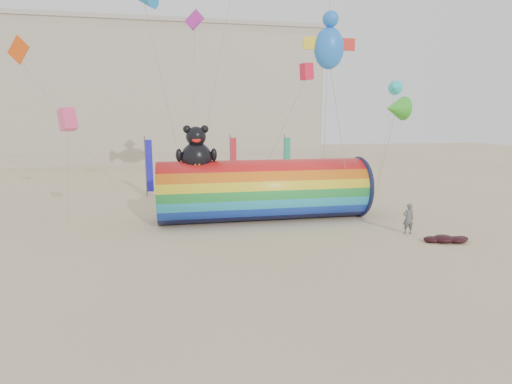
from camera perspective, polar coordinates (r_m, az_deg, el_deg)
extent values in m
plane|color=#CCB58C|center=(22.54, -0.53, -6.73)|extent=(160.00, 160.00, 0.00)
cube|color=#B7AD99|center=(67.76, -18.29, 12.71)|extent=(60.00, 15.00, 20.00)
cube|color=#28303D|center=(60.30, -19.22, 13.49)|extent=(59.50, 0.12, 17.00)
cube|color=#B2ADA0|center=(69.04, -18.81, 21.27)|extent=(60.40, 15.40, 0.60)
cylinder|color=red|center=(26.46, 1.09, 0.30)|extent=(13.74, 4.01, 4.01)
torus|color=#0F1438|center=(28.62, 14.39, 0.74)|extent=(0.27, 4.20, 4.20)
cylinder|color=black|center=(28.69, 14.68, 0.75)|extent=(0.07, 3.97, 3.97)
ellipsoid|color=black|center=(25.62, -8.49, 4.77)|extent=(1.96, 1.75, 2.06)
ellipsoid|color=#FFAB1A|center=(25.01, -8.42, 4.37)|extent=(1.01, 0.44, 0.88)
sphere|color=black|center=(25.53, -8.57, 7.84)|extent=(1.26, 1.26, 1.26)
sphere|color=black|center=(25.49, -9.85, 8.83)|extent=(0.50, 0.50, 0.50)
sphere|color=black|center=(25.54, -7.35, 8.90)|extent=(0.50, 0.50, 0.50)
ellipsoid|color=red|center=(25.02, -8.51, 7.40)|extent=(0.55, 0.20, 0.35)
ellipsoid|color=black|center=(25.46, -10.95, 5.18)|extent=(0.41, 0.41, 0.82)
ellipsoid|color=black|center=(25.56, -6.04, 5.33)|extent=(0.41, 0.41, 0.82)
imported|color=#53585B|center=(24.97, 20.93, -3.57)|extent=(0.69, 0.48, 1.82)
ellipsoid|color=black|center=(24.17, 25.21, -6.07)|extent=(1.17, 0.99, 0.41)
ellipsoid|color=black|center=(24.44, 26.82, -6.10)|extent=(0.99, 0.84, 0.34)
ellipsoid|color=black|center=(23.96, 23.83, -6.21)|extent=(0.91, 0.77, 0.32)
ellipsoid|color=black|center=(24.67, 25.22, -5.91)|extent=(0.78, 0.66, 0.27)
ellipsoid|color=black|center=(24.98, 27.30, -5.91)|extent=(0.73, 0.62, 0.25)
cylinder|color=#59595E|center=(35.74, -15.47, 3.52)|extent=(0.10, 0.10, 5.20)
cube|color=#1C19C1|center=(35.71, -14.98, 3.62)|extent=(0.56, 0.06, 4.50)
cylinder|color=#59595E|center=(38.38, -3.68, 4.32)|extent=(0.10, 0.10, 5.20)
cube|color=red|center=(38.41, -3.23, 4.41)|extent=(0.56, 0.06, 4.50)
cylinder|color=#59595E|center=(38.67, 4.02, 4.36)|extent=(0.10, 0.10, 5.20)
cube|color=#189E72|center=(38.75, 4.47, 4.44)|extent=(0.56, 0.06, 4.50)
ellipsoid|color=blue|center=(22.35, 10.38, 19.54)|extent=(1.59, 1.24, 2.12)
cube|color=#F81B3C|center=(29.95, 7.25, 16.69)|extent=(0.72, 0.72, 1.15)
cone|color=#1BD8DA|center=(37.52, 19.18, 13.95)|extent=(1.24, 1.24, 1.11)
cube|color=#F2437D|center=(25.41, -25.33, 9.35)|extent=(0.75, 0.75, 1.20)
cube|color=#B627AA|center=(36.80, -8.79, 23.13)|extent=(1.02, 0.06, 1.42)
cube|color=#F14F0C|center=(29.42, -30.82, 17.04)|extent=(1.01, 0.06, 1.41)
cone|color=green|center=(28.15, 19.25, 11.22)|extent=(1.57, 1.57, 1.42)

